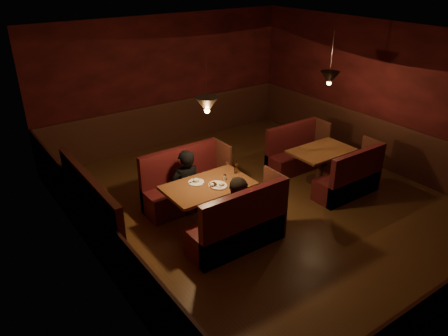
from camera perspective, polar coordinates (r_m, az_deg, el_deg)
room at (r=7.18m, az=3.92°, el=1.84°), size 6.02×7.02×2.92m
main_table at (r=6.95m, az=-1.93°, el=-3.39°), size 1.39×0.84×0.97m
main_bench_far at (r=7.66m, az=-5.06°, el=-2.57°), size 1.53×0.55×1.04m
main_bench_near at (r=6.53m, az=2.08°, el=-7.97°), size 1.53×0.55×1.04m
second_table at (r=8.54m, az=12.55°, el=1.26°), size 1.19×0.76×0.67m
second_bench_far at (r=9.08m, az=9.29°, el=1.71°), size 1.32×0.49×0.94m
second_bench_near at (r=8.24m, az=16.14°, el=-1.66°), size 1.32×0.49×0.94m
diner_a at (r=7.27m, az=-5.06°, el=-0.54°), size 0.57×0.40×1.49m
diner_b at (r=6.52m, az=2.14°, el=-4.16°), size 0.74×0.61×1.41m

